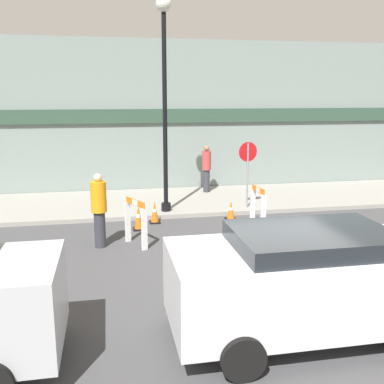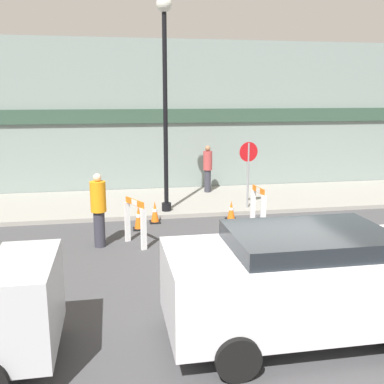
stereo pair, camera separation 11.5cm
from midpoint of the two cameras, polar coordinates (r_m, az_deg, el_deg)
The scene contains 13 objects.
ground_plane at distance 9.38m, azimuth 10.28°, elevation -10.18°, with size 60.00×60.00×0.00m, color #424244.
sidewalk_slab at distance 15.26m, azimuth 1.68°, elevation -0.98°, with size 18.00×3.86×0.12m.
storefront_facade at distance 16.84m, azimuth 0.25°, elevation 9.53°, with size 18.00×0.22×5.50m.
streetlamp_post at distance 13.16m, azimuth -3.78°, elevation 14.10°, with size 0.44×0.44×6.08m.
stop_sign at distance 13.78m, azimuth 6.84°, elevation 3.57°, with size 0.60×0.12×2.04m.
barricade_0 at distance 10.78m, azimuth -7.47°, elevation -3.67°, with size 0.49×0.81×1.14m.
barricade_1 at distance 12.18m, azimuth 8.09°, elevation -1.87°, with size 0.20×0.75×1.15m.
traffic_cone_0 at distance 12.71m, azimuth -5.02°, elevation -2.60°, with size 0.30×0.30×0.63m.
traffic_cone_1 at distance 13.03m, azimuth 4.71°, elevation -2.36°, with size 0.30×0.30×0.57m.
traffic_cone_2 at distance 12.10m, azimuth -7.08°, elevation -3.29°, with size 0.30×0.30×0.68m.
person_worker at distance 10.75m, azimuth -12.03°, elevation -2.01°, with size 0.45×0.45×1.77m.
person_pedestrian at distance 16.03m, azimuth 1.65°, elevation 3.18°, with size 0.40×0.40×1.67m.
parked_car_1 at distance 6.90m, azimuth 14.33°, elevation -10.40°, with size 4.13×1.90×1.65m.
Camera 1 is at (-3.27, -8.06, 3.54)m, focal length 42.00 mm.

